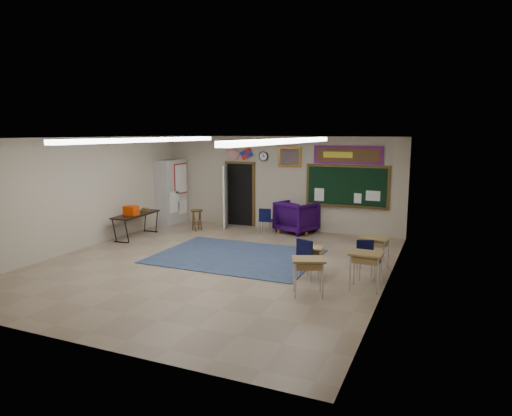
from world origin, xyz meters
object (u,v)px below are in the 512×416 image
at_px(wingback_armchair, 297,217).
at_px(student_desk_front_right, 375,251).
at_px(student_desk_front_left, 310,260).
at_px(folding_table, 136,224).
at_px(wooden_stool, 197,220).

xyz_separation_m(wingback_armchair, student_desk_front_right, (2.87, -2.99, -0.08)).
height_order(student_desk_front_left, student_desk_front_right, student_desk_front_right).
relative_size(student_desk_front_left, folding_table, 0.38).
height_order(student_desk_front_left, folding_table, folding_table).
distance_m(wingback_armchair, folding_table, 4.93).
xyz_separation_m(wingback_armchair, wooden_stool, (-3.05, -0.98, -0.16)).
height_order(folding_table, wooden_stool, folding_table).
bearing_deg(folding_table, student_desk_front_right, -6.53).
relative_size(wingback_armchair, wooden_stool, 1.65).
distance_m(student_desk_front_left, folding_table, 6.11).
bearing_deg(student_desk_front_left, student_desk_front_right, 40.69).
bearing_deg(wooden_stool, student_desk_front_right, -18.82).
height_order(wingback_armchair, wooden_stool, wingback_armchair).
relative_size(wingback_armchair, student_desk_front_right, 1.47).
bearing_deg(wingback_armchair, folding_table, 52.72).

